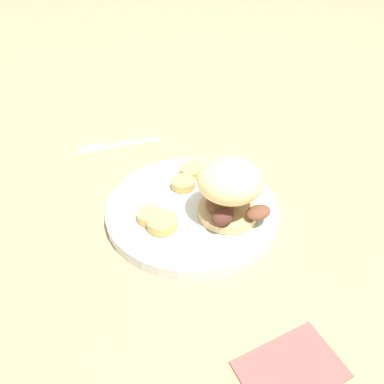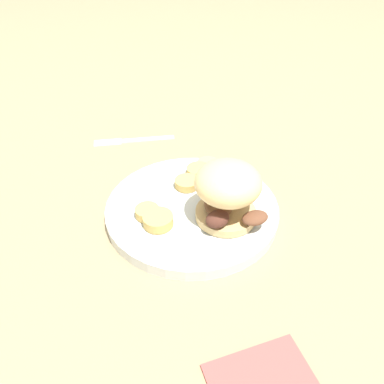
{
  "view_description": "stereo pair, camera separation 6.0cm",
  "coord_description": "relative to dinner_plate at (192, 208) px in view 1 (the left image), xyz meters",
  "views": [
    {
      "loc": [
        -0.28,
        -0.37,
        0.41
      ],
      "look_at": [
        0.0,
        0.0,
        0.05
      ],
      "focal_mm": 35.0,
      "sensor_mm": 36.0,
      "label": 1
    },
    {
      "loc": [
        -0.24,
        -0.41,
        0.41
      ],
      "look_at": [
        0.0,
        0.0,
        0.05
      ],
      "focal_mm": 35.0,
      "sensor_mm": 36.0,
      "label": 2
    }
  ],
  "objects": [
    {
      "name": "potato_round_2",
      "position": [
        0.05,
        0.07,
        0.02
      ],
      "size": [
        0.04,
        0.04,
        0.01
      ],
      "primitive_type": "cylinder",
      "color": "tan",
      "rests_on": "dinner_plate"
    },
    {
      "name": "potato_round_4",
      "position": [
        0.08,
        0.08,
        0.02
      ],
      "size": [
        0.04,
        0.04,
        0.01
      ],
      "primitive_type": "cylinder",
      "color": "#DBB766",
      "rests_on": "dinner_plate"
    },
    {
      "name": "potato_round_3",
      "position": [
        0.02,
        0.05,
        0.02
      ],
      "size": [
        0.04,
        0.04,
        0.01
      ],
      "primitive_type": "cylinder",
      "color": "tan",
      "rests_on": "dinner_plate"
    },
    {
      "name": "ground_plane",
      "position": [
        0.0,
        0.0,
        -0.01
      ],
      "size": [
        4.0,
        4.0,
        0.0
      ],
      "primitive_type": "plane",
      "color": "#937F5B"
    },
    {
      "name": "fork",
      "position": [
        0.01,
        0.27,
        -0.01
      ],
      "size": [
        0.17,
        0.08,
        0.0
      ],
      "color": "silver",
      "rests_on": "ground_plane"
    },
    {
      "name": "sandwich",
      "position": [
        0.03,
        -0.05,
        0.06
      ],
      "size": [
        0.11,
        0.13,
        0.1
      ],
      "color": "tan",
      "rests_on": "dinner_plate"
    },
    {
      "name": "potato_round_0",
      "position": [
        -0.07,
        0.01,
        0.02
      ],
      "size": [
        0.04,
        0.04,
        0.01
      ],
      "primitive_type": "cylinder",
      "color": "tan",
      "rests_on": "dinner_plate"
    },
    {
      "name": "napkin",
      "position": [
        -0.07,
        -0.28,
        -0.01
      ],
      "size": [
        0.13,
        0.1,
        0.01
      ],
      "primitive_type": "cube",
      "rotation": [
        0.0,
        0.0,
        2.95
      ],
      "color": "#B24C47",
      "rests_on": "ground_plane"
    },
    {
      "name": "potato_round_1",
      "position": [
        -0.07,
        -0.02,
        0.02
      ],
      "size": [
        0.05,
        0.05,
        0.02
      ],
      "primitive_type": "cylinder",
      "color": "tan",
      "rests_on": "dinner_plate"
    },
    {
      "name": "dinner_plate",
      "position": [
        0.0,
        0.0,
        0.0
      ],
      "size": [
        0.28,
        0.28,
        0.02
      ],
      "color": "silver",
      "rests_on": "ground_plane"
    }
  ]
}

